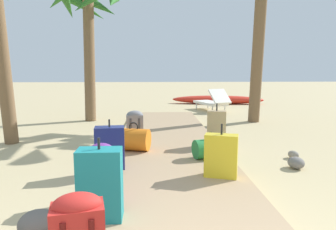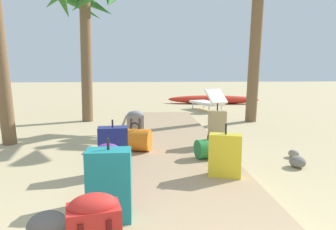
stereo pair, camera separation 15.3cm
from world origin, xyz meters
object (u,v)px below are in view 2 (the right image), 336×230
object	(u,v)px
backpack_grey	(135,126)
kayak	(213,100)
duffel_bag_orange	(135,140)
suitcase_navy	(113,148)
suitcase_teal	(109,185)
backpack_purple	(108,169)
suitcase_tan	(217,128)
palm_tree_far_left	(84,15)
duffel_bag_green	(212,148)
suitcase_yellow	(225,155)
lounge_chair	(209,101)

from	to	relation	value
backpack_grey	kayak	distance (m)	7.71
duffel_bag_orange	suitcase_navy	bearing A→B (deg)	-105.77
suitcase_navy	suitcase_teal	bearing A→B (deg)	-85.50
backpack_grey	backpack_purple	bearing A→B (deg)	-94.90
backpack_purple	suitcase_tan	world-z (taller)	suitcase_tan
kayak	palm_tree_far_left	bearing A→B (deg)	-138.56
suitcase_tan	palm_tree_far_left	distance (m)	5.16
duffel_bag_green	kayak	bearing A→B (deg)	77.61
duffel_bag_green	suitcase_navy	bearing A→B (deg)	-163.43
suitcase_navy	suitcase_tan	size ratio (longest dim) A/B	0.89
suitcase_yellow	duffel_bag_green	bearing A→B (deg)	89.27
duffel_bag_orange	kayak	bearing A→B (deg)	68.73
backpack_grey	kayak	size ratio (longest dim) A/B	0.16
duffel_bag_orange	suitcase_teal	world-z (taller)	suitcase_teal
backpack_purple	duffel_bag_orange	bearing A→B (deg)	83.45
suitcase_navy	kayak	xyz separation A→B (m)	(3.24, 8.57, -0.20)
duffel_bag_green	duffel_bag_orange	bearing A→B (deg)	156.96
backpack_purple	backpack_grey	bearing A→B (deg)	85.10
backpack_purple	palm_tree_far_left	bearing A→B (deg)	102.38
backpack_grey	suitcase_navy	xyz separation A→B (m)	(-0.25, -1.46, -0.03)
suitcase_teal	kayak	bearing A→B (deg)	72.74
suitcase_navy	kayak	distance (m)	9.16
backpack_grey	suitcase_navy	world-z (taller)	suitcase_navy
suitcase_navy	duffel_bag_green	distance (m)	1.52
palm_tree_far_left	duffel_bag_orange	bearing A→B (deg)	-68.75
duffel_bag_green	lounge_chair	xyz separation A→B (m)	(1.16, 5.94, 0.10)
backpack_grey	duffel_bag_orange	size ratio (longest dim) A/B	1.03
backpack_grey	duffel_bag_orange	xyz separation A→B (m)	(0.01, -0.53, -0.13)
backpack_purple	kayak	world-z (taller)	backpack_purple
backpack_purple	kayak	distance (m)	10.05
suitcase_navy	suitcase_yellow	world-z (taller)	same
duffel_bag_orange	duffel_bag_green	xyz separation A→B (m)	(1.18, -0.50, -0.04)
suitcase_teal	backpack_purple	xyz separation A→B (m)	(-0.07, 0.51, -0.02)
suitcase_navy	duffel_bag_green	world-z (taller)	suitcase_navy
suitcase_tan	palm_tree_far_left	size ratio (longest dim) A/B	0.20
suitcase_yellow	backpack_purple	bearing A→B (deg)	-158.48
lounge_chair	backpack_purple	bearing A→B (deg)	-109.24
suitcase_navy	suitcase_yellow	xyz separation A→B (m)	(1.44, -0.41, -0.02)
suitcase_yellow	suitcase_tan	xyz separation A→B (m)	(0.26, 1.58, 0.04)
duffel_bag_green	suitcase_teal	bearing A→B (deg)	-124.99
suitcase_tan	duffel_bag_green	bearing A→B (deg)	-108.40
backpack_purple	kayak	size ratio (longest dim) A/B	0.15
duffel_bag_orange	backpack_purple	world-z (taller)	backpack_purple
palm_tree_far_left	suitcase_teal	bearing A→B (deg)	-78.01
duffel_bag_orange	suitcase_navy	xyz separation A→B (m)	(-0.26, -0.93, 0.10)
backpack_grey	backpack_purple	world-z (taller)	backpack_grey
lounge_chair	palm_tree_far_left	bearing A→B (deg)	-155.76
duffel_bag_orange	lounge_chair	bearing A→B (deg)	66.71
lounge_chair	kayak	xyz separation A→B (m)	(0.63, 2.20, -0.16)
duffel_bag_green	palm_tree_far_left	distance (m)	5.64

